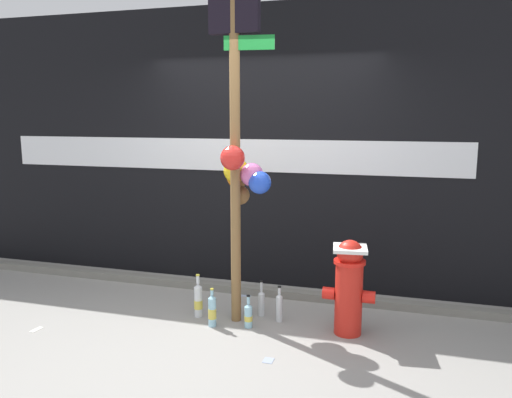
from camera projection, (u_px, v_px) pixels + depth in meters
name	position (u px, v px, depth m)	size (l,w,h in m)	color
ground_plane	(222.00, 330.00, 4.40)	(14.00, 14.00, 0.00)	gray
building_wall	(265.00, 148.00, 5.48)	(10.00, 0.21, 3.03)	black
curb_strip	(253.00, 290.00, 5.29)	(8.00, 0.12, 0.08)	slate
memorial_post	(240.00, 150.00, 4.40)	(0.57, 0.54, 2.91)	olive
fire_hydrant	(349.00, 285.00, 4.28)	(0.45, 0.32, 0.83)	red
bottle_0	(212.00, 311.00, 4.47)	(0.07, 0.07, 0.35)	#93CCE0
bottle_1	(279.00, 307.00, 4.57)	(0.06, 0.06, 0.34)	silver
bottle_2	(261.00, 302.00, 4.71)	(0.06, 0.06, 0.34)	silver
bottle_3	(198.00, 300.00, 4.68)	(0.08, 0.08, 0.41)	silver
bottle_4	(248.00, 315.00, 4.45)	(0.07, 0.07, 0.30)	#93CCE0
bottle_5	(237.00, 298.00, 4.72)	(0.08, 0.08, 0.40)	#B2DBEA
litter_0	(36.00, 329.00, 4.41)	(0.12, 0.05, 0.01)	silver
litter_1	(245.00, 294.00, 5.29)	(0.16, 0.11, 0.01)	#8C99B2
litter_2	(268.00, 360.00, 3.86)	(0.08, 0.09, 0.01)	#8C99B2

